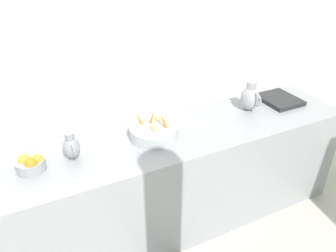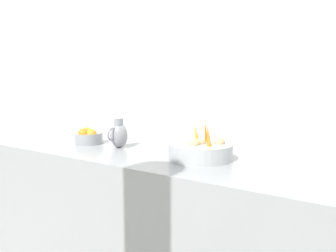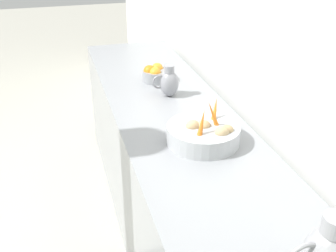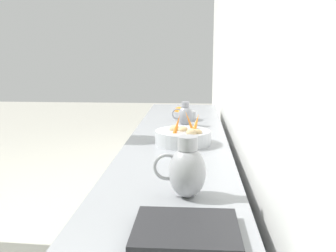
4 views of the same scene
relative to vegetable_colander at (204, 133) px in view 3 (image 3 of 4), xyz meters
The scene contains 4 objects.
prep_counter 0.49m from the vegetable_colander, 65.05° to the right, with size 0.66×3.35×0.87m, color gray.
vegetable_colander is the anchor object (origin of this frame).
orange_bowl 0.85m from the vegetable_colander, 88.75° to the right, with size 0.18×0.18×0.11m.
metal_pitcher_short 0.59m from the vegetable_colander, 89.72° to the right, with size 0.16×0.11×0.19m.
Camera 3 is at (-0.92, 1.91, 1.85)m, focal length 43.80 mm.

